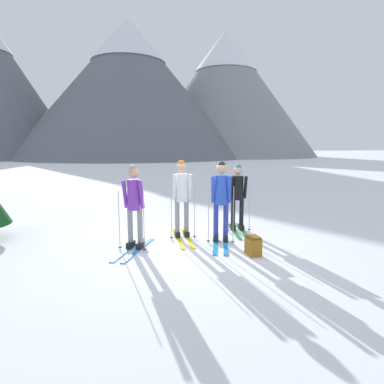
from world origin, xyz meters
TOP-DOWN VIEW (x-y plane):
  - ground_plane at (0.00, 0.00)m, footprint 400.00×400.00m
  - skier_in_purple at (-1.31, -0.33)m, footprint 0.98×1.55m
  - skier_in_white at (-0.19, 0.26)m, footprint 0.61×1.61m
  - skier_in_blue at (0.60, -0.27)m, footprint 0.85×1.73m
  - skier_in_black at (1.32, 0.53)m, footprint 0.60×1.59m
  - backpack_on_snow_front at (0.94, -1.26)m, footprint 0.24×0.32m
  - mountain_ridge_distant at (3.67, 61.93)m, footprint 87.99×50.71m

SIDE VIEW (x-z plane):
  - ground_plane at x=0.00m, z-range 0.00..0.00m
  - backpack_on_snow_front at x=0.94m, z-range 0.00..0.38m
  - skier_in_black at x=1.32m, z-range 0.08..1.77m
  - skier_in_purple at x=-1.31m, z-range 0.09..1.86m
  - skier_in_blue at x=0.60m, z-range 0.13..1.94m
  - skier_in_white at x=-0.19m, z-range 0.13..1.96m
  - mountain_ridge_distant at x=3.67m, z-range -0.23..29.17m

